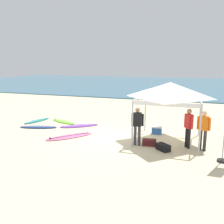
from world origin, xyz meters
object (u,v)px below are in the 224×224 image
at_px(surfboard_pink, 69,136).
at_px(cooler_box, 157,130).
at_px(person_orange, 203,128).
at_px(person_black, 137,124).
at_px(surfboard_navy, 38,127).
at_px(surfboard_purple, 79,126).
at_px(surfboard_lime, 63,121).
at_px(surfboard_teal, 37,121).
at_px(gear_bag_by_pole, 149,142).
at_px(gear_bag_near_tent, 163,147).
at_px(person_red, 188,126).
at_px(canopy_tent, 170,90).

distance_m(surfboard_pink, cooler_box, 4.45).
height_order(person_orange, person_black, same).
bearing_deg(surfboard_pink, cooler_box, 26.18).
relative_size(surfboard_navy, surfboard_purple, 1.02).
distance_m(surfboard_lime, surfboard_purple, 1.51).
bearing_deg(cooler_box, surfboard_pink, -153.82).
height_order(surfboard_navy, surfboard_teal, same).
bearing_deg(person_orange, surfboard_teal, 167.88).
bearing_deg(gear_bag_by_pole, person_orange, 2.86).
distance_m(surfboard_navy, person_orange, 8.78).
height_order(person_black, gear_bag_by_pole, person_black).
bearing_deg(person_orange, gear_bag_near_tent, -160.28).
xyz_separation_m(surfboard_navy, person_red, (8.09, -0.69, 0.95)).
bearing_deg(person_black, surfboard_lime, 153.08).
bearing_deg(surfboard_pink, gear_bag_near_tent, -4.73).
height_order(surfboard_purple, person_black, person_black).
xyz_separation_m(surfboard_navy, surfboard_pink, (2.53, -1.00, -0.00)).
bearing_deg(canopy_tent, surfboard_teal, 171.57).
height_order(canopy_tent, surfboard_pink, canopy_tent).
bearing_deg(surfboard_pink, surfboard_teal, 147.58).
distance_m(surfboard_lime, surfboard_pink, 3.23).
height_order(canopy_tent, person_black, canopy_tent).
relative_size(person_orange, cooler_box, 3.42).
bearing_deg(person_black, gear_bag_by_pole, 13.93).
relative_size(surfboard_teal, cooler_box, 4.00).
bearing_deg(person_orange, surfboard_navy, 174.54).
bearing_deg(surfboard_purple, person_orange, -15.57).
bearing_deg(gear_bag_by_pole, surfboard_navy, 171.75).
distance_m(canopy_tent, gear_bag_by_pole, 2.55).
bearing_deg(cooler_box, gear_bag_near_tent, -74.74).
height_order(surfboard_navy, person_black, person_black).
distance_m(gear_bag_near_tent, cooler_box, 2.43).
bearing_deg(person_red, person_orange, -13.58).
relative_size(person_black, gear_bag_by_pole, 2.85).
xyz_separation_m(person_red, gear_bag_near_tent, (-0.93, -0.69, -0.85)).
height_order(canopy_tent, person_orange, canopy_tent).
bearing_deg(surfboard_purple, surfboard_teal, 175.66).
bearing_deg(surfboard_pink, surfboard_navy, 158.46).
bearing_deg(person_black, person_orange, 5.04).
xyz_separation_m(surfboard_pink, person_black, (3.43, -0.07, 0.95)).
bearing_deg(person_red, surfboard_teal, 167.98).
distance_m(surfboard_navy, person_red, 8.18).
relative_size(canopy_tent, surfboard_pink, 1.27).
xyz_separation_m(person_orange, person_black, (-2.73, -0.24, 0.00)).
relative_size(surfboard_purple, gear_bag_by_pole, 3.58).
height_order(surfboard_navy, gear_bag_near_tent, gear_bag_near_tent).
relative_size(surfboard_lime, person_red, 1.19).
relative_size(gear_bag_near_tent, cooler_box, 1.20).
distance_m(canopy_tent, surfboard_pink, 5.31).
height_order(person_black, cooler_box, person_black).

